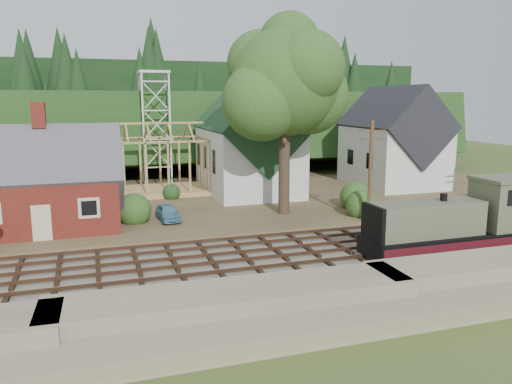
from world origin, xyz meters
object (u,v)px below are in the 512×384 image
object	(u,v)px
car_green	(39,220)
car_red	(420,184)
locomotive	(461,224)
car_blue	(168,212)

from	to	relation	value
car_green	car_red	distance (m)	35.91
locomotive	car_green	world-z (taller)	locomotive
car_green	car_red	bearing A→B (deg)	-62.48
car_blue	car_green	size ratio (longest dim) A/B	1.12
car_blue	car_red	distance (m)	26.87
car_blue	car_green	xyz separation A→B (m)	(-9.24, 0.69, -0.08)
locomotive	car_blue	world-z (taller)	locomotive
car_red	car_green	bearing A→B (deg)	94.25
car_blue	car_red	xyz separation A→B (m)	(26.42, 4.92, -0.02)
car_blue	car_green	world-z (taller)	car_blue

